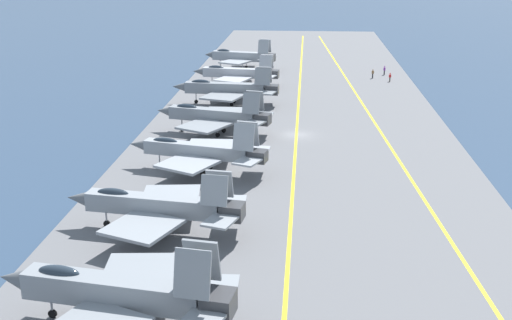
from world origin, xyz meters
The scene contains 14 objects.
ground_plane centered at (0.00, 0.00, 0.00)m, with size 2000.00×2000.00×0.00m, color #2D425B.
carrier_deck centered at (0.00, 0.00, 0.20)m, with size 229.06×42.63×0.40m, color slate.
deck_stripe_foul_line centered at (0.00, -11.72, 0.40)m, with size 206.15×0.36×0.01m, color yellow.
deck_stripe_centerline centered at (0.00, 0.00, 0.40)m, with size 206.15×0.36×0.01m, color yellow.
parked_jet_second centered at (-47.40, 11.00, 3.06)m, with size 14.19×16.73×6.69m.
parked_jet_third centered at (-32.24, 11.76, 2.92)m, with size 13.52×16.59×6.01m.
parked_jet_fourth centered at (-16.04, 10.56, 2.93)m, with size 12.79×16.53×6.24m.
parked_jet_fifth centered at (-0.62, 11.05, 3.06)m, with size 13.91×16.38×6.29m.
parked_jet_sixth centered at (16.91, 11.51, 3.03)m, with size 13.96×17.48×6.18m.
parked_jet_seventh centered at (31.99, 11.45, 2.73)m, with size 13.37×16.19×5.79m.
parked_jet_eighth centered at (48.17, 12.48, 3.17)m, with size 13.18×15.29×6.43m.
crew_brown_vest centered at (41.01, -14.05, 1.35)m, with size 0.45×0.46×1.73m.
crew_purple_vest centered at (44.78, -16.72, 1.36)m, with size 0.33×0.42×1.75m.
crew_red_vest centered at (37.87, -16.99, 1.31)m, with size 0.44×0.46×1.66m.
Camera 1 is at (-83.81, -1.06, 24.53)m, focal length 45.00 mm.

